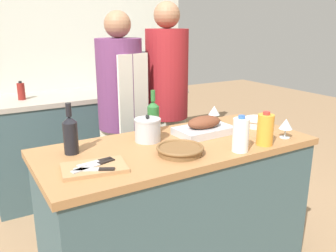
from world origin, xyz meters
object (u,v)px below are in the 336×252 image
object	(u,v)px
condiment_bottle_tall	(142,80)
cutting_board	(94,168)
knife_bread	(96,162)
person_cook_aproned	(121,112)
mixing_bowl	(257,122)
knife_paring	(96,169)
wine_bottle_dark	(153,116)
wine_glass_left	(286,124)
person_cook_guest	(167,101)
condiment_bottle_short	(21,91)
milk_jug	(241,135)
knife_chef	(95,165)
roasting_pan	(204,127)
stand_mixer	(151,72)
stock_pot	(148,130)
wine_bottle_green	(70,134)
wicker_basket	(180,150)
juice_jug	(265,130)
wine_glass_right	(214,111)

from	to	relation	value
condiment_bottle_tall	cutting_board	bearing A→B (deg)	-123.76
knife_bread	person_cook_aproned	world-z (taller)	person_cook_aproned
mixing_bowl	knife_paring	bearing A→B (deg)	-170.94
wine_bottle_dark	wine_glass_left	distance (m)	0.81
wine_glass_left	person_cook_guest	world-z (taller)	person_cook_guest
wine_bottle_dark	person_cook_guest	bearing A→B (deg)	51.82
condiment_bottle_short	wine_bottle_dark	bearing A→B (deg)	-65.77
condiment_bottle_short	person_cook_aproned	bearing A→B (deg)	-52.78
milk_jug	wine_bottle_dark	size ratio (longest dim) A/B	0.74
knife_chef	knife_paring	size ratio (longest dim) A/B	1.29
roasting_pan	milk_jug	xyz separation A→B (m)	(-0.01, -0.35, 0.05)
knife_chef	stand_mixer	world-z (taller)	stand_mixer
person_cook_aproned	condiment_bottle_short	bearing A→B (deg)	113.50
knife_bread	mixing_bowl	bearing A→B (deg)	5.16
stand_mixer	milk_jug	bearing A→B (deg)	-103.71
stock_pot	wine_bottle_green	size ratio (longest dim) A/B	0.58
knife_chef	condiment_bottle_short	world-z (taller)	condiment_bottle_short
knife_chef	wine_bottle_green	bearing A→B (deg)	97.38
cutting_board	condiment_bottle_tall	xyz separation A→B (m)	(1.05, 1.57, 0.12)
knife_chef	person_cook_aproned	world-z (taller)	person_cook_aproned
wicker_basket	cutting_board	xyz separation A→B (m)	(-0.46, 0.03, -0.02)
stock_pot	mixing_bowl	world-z (taller)	stock_pot
condiment_bottle_short	person_cook_aproned	xyz separation A→B (m)	(0.58, -0.76, -0.09)
mixing_bowl	condiment_bottle_short	distance (m)	1.96
stock_pot	person_cook_aproned	world-z (taller)	person_cook_aproned
juice_jug	stock_pot	bearing A→B (deg)	143.63
knife_paring	condiment_bottle_tall	xyz separation A→B (m)	(1.06, 1.62, 0.11)
mixing_bowl	wine_bottle_dark	world-z (taller)	wine_bottle_dark
stand_mixer	mixing_bowl	bearing A→B (deg)	-91.48
cutting_board	person_cook_aproned	world-z (taller)	person_cook_aproned
wine_bottle_green	condiment_bottle_short	world-z (taller)	wine_bottle_green
milk_jug	condiment_bottle_short	world-z (taller)	same
cutting_board	mixing_bowl	distance (m)	1.19
stand_mixer	person_cook_guest	distance (m)	0.88
roasting_pan	milk_jug	world-z (taller)	milk_jug
person_cook_guest	cutting_board	bearing A→B (deg)	-157.59
wine_glass_right	knife_paring	xyz separation A→B (m)	(-1.02, -0.43, -0.06)
cutting_board	wine_bottle_dark	size ratio (longest dim) A/B	1.22
knife_paring	knife_bread	size ratio (longest dim) A/B	0.99
stock_pot	stand_mixer	distance (m)	1.67
knife_paring	wine_glass_right	bearing A→B (deg)	22.83
knife_chef	knife_paring	bearing A→B (deg)	-107.91
juice_jug	mixing_bowl	bearing A→B (deg)	52.54
stock_pot	knife_paring	distance (m)	0.52
wine_bottle_green	person_cook_aproned	world-z (taller)	person_cook_aproned
condiment_bottle_tall	person_cook_aproned	world-z (taller)	person_cook_aproned
cutting_board	wine_glass_left	bearing A→B (deg)	-6.05
wine_glass_right	juice_jug	bearing A→B (deg)	-95.23
roasting_pan	wine_glass_left	distance (m)	0.49
roasting_pan	wicker_basket	size ratio (longest dim) A/B	1.42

